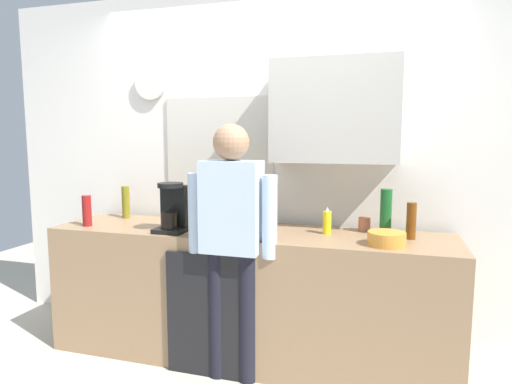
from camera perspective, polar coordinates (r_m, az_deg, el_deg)
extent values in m
plane|color=beige|center=(3.06, -3.02, -22.72)|extent=(8.00, 8.00, 0.00)
cube|color=#937251|center=(3.13, -1.18, -13.00)|extent=(2.72, 0.64, 0.89)
cube|color=black|center=(2.90, -6.21, -15.63)|extent=(0.56, 0.02, 0.80)
cube|color=white|center=(3.36, 1.04, 3.34)|extent=(4.32, 0.10, 2.60)
cube|color=beige|center=(3.40, -4.79, 5.73)|extent=(0.86, 0.02, 0.76)
cube|color=#8CA5C6|center=(3.41, -4.76, 5.73)|extent=(0.80, 0.02, 0.70)
cube|color=#B7B2A8|center=(3.04, 10.19, 10.19)|extent=(0.84, 0.32, 0.68)
cylinder|color=silver|center=(3.66, -13.43, 13.51)|extent=(0.26, 0.03, 0.26)
cube|color=black|center=(3.02, -10.84, -4.80)|extent=(0.20, 0.20, 0.03)
cube|color=black|center=(3.04, -10.38, -1.73)|extent=(0.18, 0.08, 0.28)
cylinder|color=black|center=(2.98, -11.13, -3.60)|extent=(0.11, 0.11, 0.11)
cylinder|color=black|center=(2.97, -10.97, 0.87)|extent=(0.17, 0.17, 0.03)
cylinder|color=olive|center=(3.60, -16.42, -1.26)|extent=(0.06, 0.06, 0.25)
cylinder|color=#195923|center=(2.97, 16.38, -2.49)|extent=(0.07, 0.07, 0.30)
cylinder|color=brown|center=(2.91, 19.37, -3.52)|extent=(0.06, 0.06, 0.23)
cylinder|color=maroon|center=(3.36, -20.95, -2.27)|extent=(0.06, 0.06, 0.22)
cylinder|color=black|center=(3.14, 1.21, -2.81)|extent=(0.06, 0.06, 0.18)
cylinder|color=#2D8C33|center=(2.86, -6.92, -2.82)|extent=(0.09, 0.09, 0.28)
cylinder|color=#B26647|center=(3.08, 13.79, -4.04)|extent=(0.08, 0.08, 0.09)
cylinder|color=orange|center=(2.71, 16.46, -5.79)|extent=(0.22, 0.22, 0.08)
cylinder|color=yellow|center=(2.93, 9.13, -3.91)|extent=(0.06, 0.06, 0.15)
cone|color=white|center=(2.92, 9.17, -2.18)|extent=(0.02, 0.02, 0.03)
cylinder|color=black|center=(2.91, -5.00, -15.37)|extent=(0.12, 0.12, 0.82)
cylinder|color=black|center=(2.85, -1.11, -15.86)|extent=(0.12, 0.12, 0.82)
cube|color=silver|center=(2.69, -3.18, -1.92)|extent=(0.36, 0.20, 0.56)
sphere|color=#A57A59|center=(2.65, -3.23, 6.42)|extent=(0.22, 0.22, 0.22)
cylinder|color=silver|center=(2.78, -7.82, -2.70)|extent=(0.09, 0.09, 0.50)
cylinder|color=silver|center=(2.62, 1.77, -3.24)|extent=(0.09, 0.09, 0.50)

